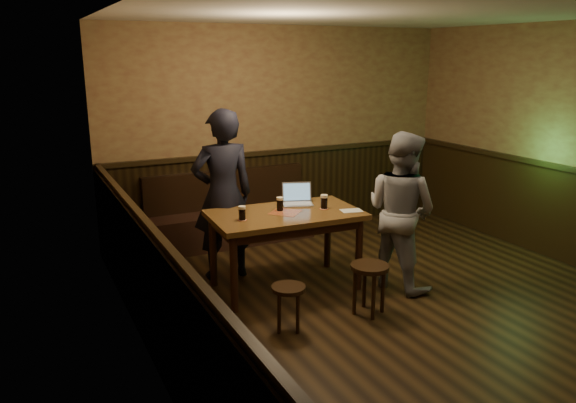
# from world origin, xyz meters

# --- Properties ---
(room) EXTENTS (5.04, 6.04, 2.84)m
(room) POSITION_xyz_m (0.00, 0.22, 1.20)
(room) COLOR black
(room) RESTS_ON ground
(bench) EXTENTS (2.20, 0.50, 0.95)m
(bench) POSITION_xyz_m (-0.86, 2.75, 0.31)
(bench) COLOR black
(bench) RESTS_ON ground
(pub_table) EXTENTS (1.60, 0.96, 0.84)m
(pub_table) POSITION_xyz_m (-0.86, 1.11, 0.72)
(pub_table) COLOR brown
(pub_table) RESTS_ON ground
(stool_left) EXTENTS (0.39, 0.39, 0.42)m
(stool_left) POSITION_xyz_m (-1.26, 0.24, 0.33)
(stool_left) COLOR black
(stool_left) RESTS_ON ground
(stool_right) EXTENTS (0.46, 0.46, 0.50)m
(stool_right) POSITION_xyz_m (-0.43, 0.19, 0.40)
(stool_right) COLOR black
(stool_right) RESTS_ON ground
(pint_left) EXTENTS (0.09, 0.09, 0.15)m
(pint_left) POSITION_xyz_m (-1.37, 1.05, 0.90)
(pint_left) COLOR #A42E14
(pint_left) RESTS_ON pub_table
(pint_mid) EXTENTS (0.10, 0.10, 0.15)m
(pint_mid) POSITION_xyz_m (-0.89, 1.19, 0.91)
(pint_mid) COLOR #A42E14
(pint_mid) RESTS_ON pub_table
(pint_right) EXTENTS (0.10, 0.10, 0.15)m
(pint_right) POSITION_xyz_m (-0.43, 1.06, 0.91)
(pint_right) COLOR #A42E14
(pint_right) RESTS_ON pub_table
(laptop) EXTENTS (0.39, 0.35, 0.23)m
(laptop) POSITION_xyz_m (-0.59, 1.36, 0.89)
(laptop) COLOR silver
(laptop) RESTS_ON pub_table
(menu) EXTENTS (0.25, 0.19, 0.00)m
(menu) POSITION_xyz_m (-0.21, 0.86, 0.83)
(menu) COLOR silver
(menu) RESTS_ON pub_table
(person_suit) EXTENTS (0.72, 0.50, 1.88)m
(person_suit) POSITION_xyz_m (-1.33, 1.70, 0.94)
(person_suit) COLOR black
(person_suit) RESTS_ON ground
(person_grey) EXTENTS (0.84, 0.96, 1.67)m
(person_grey) POSITION_xyz_m (0.24, 0.62, 0.83)
(person_grey) COLOR gray
(person_grey) RESTS_ON ground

